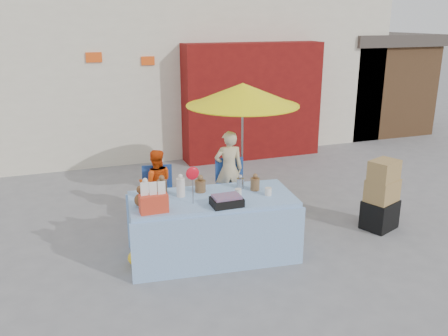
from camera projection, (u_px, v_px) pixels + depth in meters
name	position (u px, v px, depth m)	size (l,w,h in m)	color
ground	(224.00, 249.00, 6.69)	(80.00, 80.00, 0.00)	slate
backdrop	(147.00, 18.00, 12.65)	(14.00, 8.00, 7.80)	silver
market_table	(212.00, 226.00, 6.39)	(2.32, 1.27, 1.35)	#99C7F5
chair_left	(159.00, 204.00, 7.62)	(0.55, 0.54, 0.85)	navy
chair_right	(232.00, 195.00, 8.02)	(0.55, 0.54, 0.85)	navy
vendor_orange	(156.00, 183.00, 7.64)	(0.55, 0.43, 1.13)	#E9470C
vendor_beige	(229.00, 169.00, 8.02)	(0.49, 0.32, 1.33)	beige
umbrella	(243.00, 95.00, 7.88)	(1.90, 1.90, 2.09)	gray
box_stack	(381.00, 197.00, 7.21)	(0.61, 0.56, 1.10)	black
tarp_bundle	(150.00, 256.00, 6.23)	(0.58, 0.46, 0.26)	yellow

